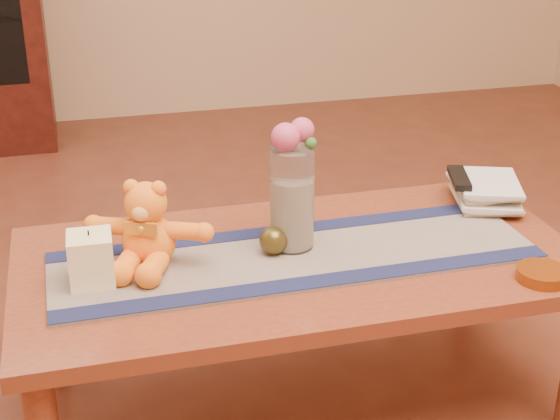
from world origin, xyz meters
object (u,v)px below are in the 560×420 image
object	(u,v)px
book_bottom	(456,201)
tv_remote	(459,178)
teddy_bear	(148,224)
pillar_candle	(91,259)
amber_dish	(542,274)
bronze_ball	(274,240)
glass_vase	(292,199)

from	to	relation	value
book_bottom	tv_remote	world-z (taller)	tv_remote
teddy_bear	pillar_candle	size ratio (longest dim) A/B	2.47
amber_dish	pillar_candle	bearing A→B (deg)	166.54
book_bottom	amber_dish	world-z (taller)	amber_dish
bronze_ball	book_bottom	xyz separation A→B (m)	(0.59, 0.18, -0.03)
teddy_bear	book_bottom	world-z (taller)	teddy_bear
bronze_ball	book_bottom	bearing A→B (deg)	17.05
glass_vase	bronze_ball	world-z (taller)	glass_vase
bronze_ball	book_bottom	size ratio (longest dim) A/B	0.32
teddy_bear	amber_dish	distance (m)	0.94
teddy_bear	amber_dish	world-z (taller)	teddy_bear
book_bottom	tv_remote	distance (m)	0.08
pillar_candle	bronze_ball	xyz separation A→B (m)	(0.44, 0.04, -0.02)
book_bottom	tv_remote	bearing A→B (deg)	-93.00
teddy_bear	bronze_ball	distance (m)	0.31
tv_remote	glass_vase	bearing A→B (deg)	-147.82
pillar_candle	book_bottom	size ratio (longest dim) A/B	0.54
teddy_bear	pillar_candle	xyz separation A→B (m)	(-0.14, -0.07, -0.04)
amber_dish	bronze_ball	bearing A→B (deg)	154.16
tv_remote	amber_dish	xyz separation A→B (m)	(-0.00, -0.45, -0.07)
tv_remote	amber_dish	world-z (taller)	tv_remote
teddy_bear	glass_vase	world-z (taller)	glass_vase
pillar_candle	book_bottom	bearing A→B (deg)	11.86
pillar_candle	tv_remote	bearing A→B (deg)	11.38
book_bottom	tv_remote	xyz separation A→B (m)	(-0.00, -0.01, 0.07)
teddy_bear	tv_remote	size ratio (longest dim) A/B	1.86
bronze_ball	amber_dish	size ratio (longest dim) A/B	0.58
pillar_candle	glass_vase	size ratio (longest dim) A/B	0.46
glass_vase	tv_remote	world-z (taller)	glass_vase
glass_vase	book_bottom	world-z (taller)	glass_vase
book_bottom	amber_dish	size ratio (longest dim) A/B	1.83
glass_vase	amber_dish	bearing A→B (deg)	-30.50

